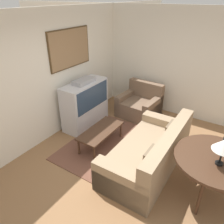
% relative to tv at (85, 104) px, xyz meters
% --- Properties ---
extents(ground_plane, '(12.00, 12.00, 0.00)m').
position_rel_tv_xyz_m(ground_plane, '(-0.82, -1.74, -0.57)').
color(ground_plane, '#8E6642').
extents(wall_back, '(12.00, 0.10, 2.70)m').
position_rel_tv_xyz_m(wall_back, '(-0.81, 0.38, 0.79)').
color(wall_back, silver).
rests_on(wall_back, ground_plane).
extents(wall_right, '(0.06, 12.00, 2.70)m').
position_rel_tv_xyz_m(wall_right, '(1.81, -1.74, 0.78)').
color(wall_right, silver).
rests_on(wall_right, ground_plane).
extents(area_rug, '(2.14, 1.47, 0.01)m').
position_rel_tv_xyz_m(area_rug, '(-0.43, -0.91, -0.56)').
color(area_rug, brown).
rests_on(area_rug, ground_plane).
extents(tv, '(1.22, 0.51, 1.19)m').
position_rel_tv_xyz_m(tv, '(0.00, 0.00, 0.00)').
color(tv, silver).
rests_on(tv, ground_plane).
extents(couch, '(2.07, 1.01, 0.86)m').
position_rel_tv_xyz_m(couch, '(-0.56, -1.96, -0.26)').
color(couch, '#9E8466').
rests_on(couch, ground_plane).
extents(armchair, '(0.94, 1.03, 0.85)m').
position_rel_tv_xyz_m(armchair, '(1.16, -0.89, -0.28)').
color(armchair, brown).
rests_on(armchair, ground_plane).
extents(coffee_table, '(1.09, 0.49, 0.39)m').
position_rel_tv_xyz_m(coffee_table, '(-0.51, -0.82, -0.22)').
color(coffee_table, '#472D1E').
rests_on(coffee_table, ground_plane).
extents(console_table, '(1.23, 1.23, 0.79)m').
position_rel_tv_xyz_m(console_table, '(-0.69, -3.06, 0.16)').
color(console_table, '#472D1E').
rests_on(console_table, ground_plane).
extents(table_lamp, '(0.31, 0.31, 0.42)m').
position_rel_tv_xyz_m(table_lamp, '(-0.81, -3.09, 0.55)').
color(table_lamp, black).
rests_on(table_lamp, console_table).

